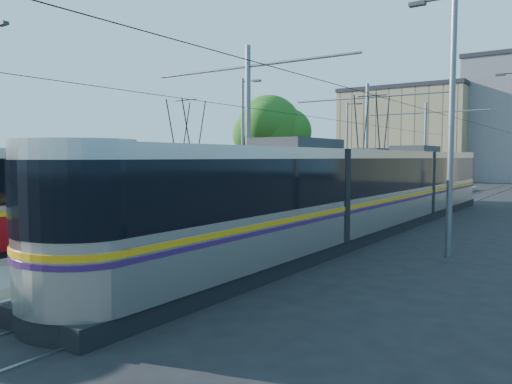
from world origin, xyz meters
The scene contains 12 objects.
ground centered at (0.00, 0.00, 0.00)m, with size 160.00×160.00×0.00m, color black.
platform centered at (0.00, 17.00, 0.15)m, with size 4.00×50.00×0.30m, color gray.
tactile_strip_left centered at (-1.45, 17.00, 0.30)m, with size 0.70×50.00×0.01m, color gray.
tactile_strip_right centered at (1.45, 17.00, 0.30)m, with size 0.70×50.00×0.01m, color gray.
rails centered at (0.00, 17.00, 0.02)m, with size 8.71×70.00×0.03m.
tram_left centered at (-3.60, 8.45, 1.71)m, with size 2.43×30.38×5.50m.
tram_right centered at (3.60, 11.52, 1.86)m, with size 2.43×29.81×5.50m.
catenary centered at (0.00, 14.15, 4.52)m, with size 9.20×70.00×7.00m.
street_lamps centered at (0.00, 21.00, 4.18)m, with size 15.18×38.22×8.00m.
shelter centered at (0.40, 12.39, 1.55)m, with size 1.00×1.24×2.38m.
tree centered at (-8.40, 23.22, 5.11)m, with size 5.20×4.81×7.56m.
building_left centered at (-10.00, 60.00, 6.10)m, with size 16.32×12.24×12.18m.
Camera 1 is at (11.16, -7.78, 3.04)m, focal length 35.00 mm.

